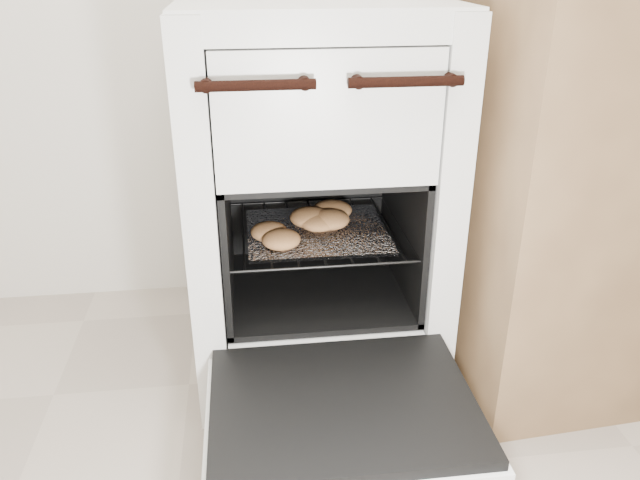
{
  "coord_description": "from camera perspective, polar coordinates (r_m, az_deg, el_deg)",
  "views": [
    {
      "loc": [
        -0.16,
        -0.28,
        1.01
      ],
      "look_at": [
        0.0,
        1.03,
        0.39
      ],
      "focal_mm": 35.0,
      "sensor_mm": 36.0,
      "label": 1
    }
  ],
  "objects": [
    {
      "name": "stove",
      "position": [
        1.57,
        -0.66,
        3.84
      ],
      "size": [
        0.59,
        0.66,
        0.91
      ],
      "color": "silver",
      "rests_on": "ground"
    },
    {
      "name": "oven_door",
      "position": [
        1.26,
        2.09,
        -15.01
      ],
      "size": [
        0.53,
        0.41,
        0.04
      ],
      "color": "black",
      "rests_on": "stove"
    },
    {
      "name": "oven_rack",
      "position": [
        1.53,
        -0.37,
        0.91
      ],
      "size": [
        0.43,
        0.41,
        0.01
      ],
      "color": "black",
      "rests_on": "stove"
    },
    {
      "name": "foil_sheet",
      "position": [
        1.51,
        -0.28,
        0.81
      ],
      "size": [
        0.34,
        0.3,
        0.01
      ],
      "primitive_type": "cube",
      "color": "white",
      "rests_on": "oven_rack"
    },
    {
      "name": "baked_rolls",
      "position": [
        1.5,
        -0.92,
        1.69
      ],
      "size": [
        0.27,
        0.27,
        0.04
      ],
      "color": "#BF824C",
      "rests_on": "foil_sheet"
    },
    {
      "name": "counter",
      "position": [
        1.77,
        26.93,
        5.13
      ],
      "size": [
        1.02,
        0.72,
        0.98
      ],
      "primitive_type": "cube",
      "rotation": [
        0.0,
        0.0,
        0.07
      ],
      "color": "brown",
      "rests_on": "ground"
    }
  ]
}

